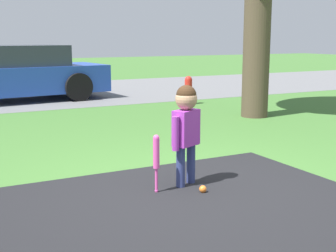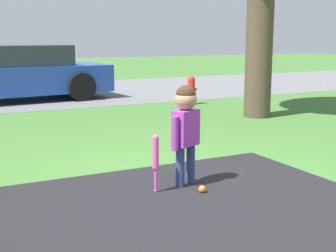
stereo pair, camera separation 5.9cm
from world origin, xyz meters
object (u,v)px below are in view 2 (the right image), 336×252
object	(u,v)px
parked_car	(14,75)
fire_hydrant	(191,91)
sports_ball	(202,189)
baseball_bat	(156,155)
child	(186,121)

from	to	relation	value
parked_car	fire_hydrant	bearing A→B (deg)	140.33
sports_ball	parked_car	size ratio (longest dim) A/B	0.02
baseball_bat	fire_hydrant	distance (m)	6.24
sports_ball	parked_car	bearing A→B (deg)	93.82
baseball_bat	parked_car	bearing A→B (deg)	90.90
baseball_bat	parked_car	size ratio (longest dim) A/B	0.12
parked_car	sports_ball	bearing A→B (deg)	88.67
sports_ball	fire_hydrant	size ratio (longest dim) A/B	0.11
parked_car	child	bearing A→B (deg)	88.62
child	sports_ball	xyz separation A→B (m)	(0.03, -0.30, -0.64)
child	fire_hydrant	size ratio (longest dim) A/B	1.62
child	fire_hydrant	world-z (taller)	child
fire_hydrant	baseball_bat	bearing A→B (deg)	-122.95
fire_hydrant	parked_car	world-z (taller)	parked_car
baseball_bat	sports_ball	bearing A→B (deg)	-28.52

